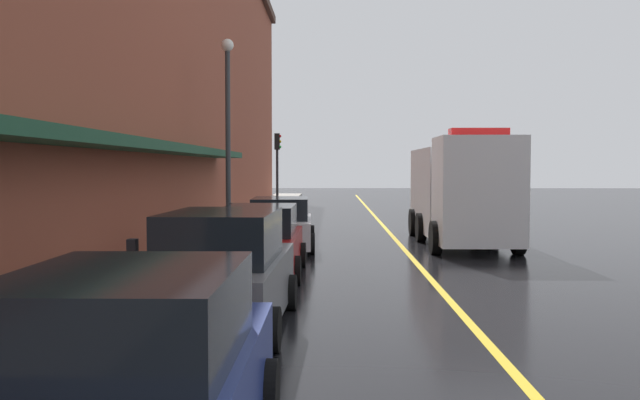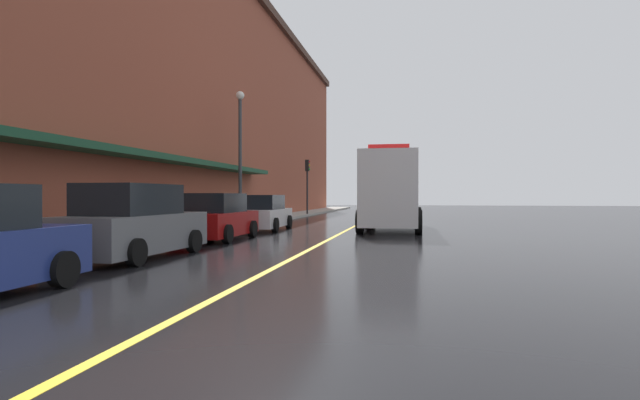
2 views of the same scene
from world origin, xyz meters
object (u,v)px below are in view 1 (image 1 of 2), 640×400
object	(u,v)px
parked_car_1	(224,274)
parked_car_2	(261,243)
street_lamp_left	(228,116)
traffic_light_near	(277,157)
parking_meter_1	(133,266)
parked_car_3	(281,225)
box_truck	(460,191)
parked_car_0	(133,383)
parking_meter_0	(232,217)

from	to	relation	value
parked_car_1	parked_car_2	size ratio (longest dim) A/B	1.10
street_lamp_left	traffic_light_near	bearing A→B (deg)	87.27
parked_car_1	parking_meter_1	xyz separation A→B (m)	(-1.35, -0.40, 0.18)
parked_car_2	parked_car_3	distance (m)	5.23
parked_car_1	parked_car_3	world-z (taller)	parked_car_1
parked_car_2	box_truck	distance (m)	9.17
parked_car_2	box_truck	bearing A→B (deg)	-40.89
parked_car_0	parking_meter_0	xyz separation A→B (m)	(-1.45, 15.54, 0.23)
parked_car_0	parked_car_1	size ratio (longest dim) A/B	0.92
parked_car_2	parked_car_0	bearing A→B (deg)	-179.41
parking_meter_1	street_lamp_left	xyz separation A→B (m)	(-0.60, 13.86, 3.34)
parked_car_0	parked_car_3	distance (m)	16.00
box_truck	parked_car_2	bearing A→B (deg)	-40.83
traffic_light_near	parking_meter_0	bearing A→B (deg)	-90.21
box_truck	street_lamp_left	world-z (taller)	street_lamp_left
parked_car_2	street_lamp_left	xyz separation A→B (m)	(-1.98, 8.08, 3.61)
parked_car_3	parking_meter_0	xyz separation A→B (m)	(-1.47, -0.46, 0.29)
parked_car_1	parking_meter_0	bearing A→B (deg)	9.22
box_truck	parking_meter_0	xyz separation A→B (m)	(-7.38, -2.09, -0.71)
parked_car_2	parking_meter_0	world-z (taller)	parked_car_2
parked_car_1	parked_car_2	world-z (taller)	parked_car_1
parking_meter_1	traffic_light_near	distance (m)	27.82
traffic_light_near	parked_car_0	bearing A→B (deg)	-87.57
parked_car_3	parking_meter_0	size ratio (longest dim) A/B	3.37
parked_car_1	parked_car_3	size ratio (longest dim) A/B	1.04
parked_car_0	street_lamp_left	xyz separation A→B (m)	(-2.05, 18.84, 3.57)
traffic_light_near	parked_car_2	bearing A→B (deg)	-86.56
parked_car_1	box_truck	bearing A→B (deg)	-24.56
parked_car_2	parking_meter_0	bearing A→B (deg)	16.39
parking_meter_0	traffic_light_near	world-z (taller)	traffic_light_near
parked_car_3	street_lamp_left	distance (m)	5.06
parked_car_0	parked_car_2	xyz separation A→B (m)	(-0.07, 10.76, -0.04)
parking_meter_0	traffic_light_near	size ratio (longest dim) A/B	0.31
parked_car_3	parking_meter_0	bearing A→B (deg)	105.54
street_lamp_left	traffic_light_near	size ratio (longest dim) A/B	1.61
parked_car_1	parking_meter_0	xyz separation A→B (m)	(-1.35, 10.15, 0.18)
parking_meter_0	traffic_light_near	xyz separation A→B (m)	(0.06, 17.19, 2.10)
parking_meter_0	parking_meter_1	world-z (taller)	same
parking_meter_1	parked_car_2	bearing A→B (deg)	76.54
parked_car_2	street_lamp_left	world-z (taller)	street_lamp_left
parked_car_2	parking_meter_0	distance (m)	4.98
parked_car_0	parking_meter_1	bearing A→B (deg)	16.14
street_lamp_left	traffic_light_near	distance (m)	13.96
parked_car_3	parking_meter_1	size ratio (longest dim) A/B	3.37
parked_car_1	parking_meter_1	world-z (taller)	parked_car_1
parked_car_3	street_lamp_left	bearing A→B (deg)	34.37
parking_meter_0	parking_meter_1	bearing A→B (deg)	-90.00
parked_car_3	box_truck	distance (m)	6.21
street_lamp_left	parking_meter_0	bearing A→B (deg)	-79.71
parked_car_1	parking_meter_1	distance (m)	1.42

